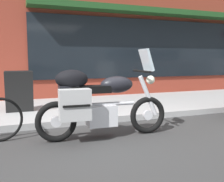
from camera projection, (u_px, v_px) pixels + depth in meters
ground_plane at (115, 142)px, 3.83m from camera, size 80.00×80.00×0.00m
touring_motorcycle at (97, 100)px, 3.92m from camera, size 2.09×0.63×1.38m
sandwich_board_sign at (19, 91)px, 5.39m from camera, size 0.55×0.40×0.85m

